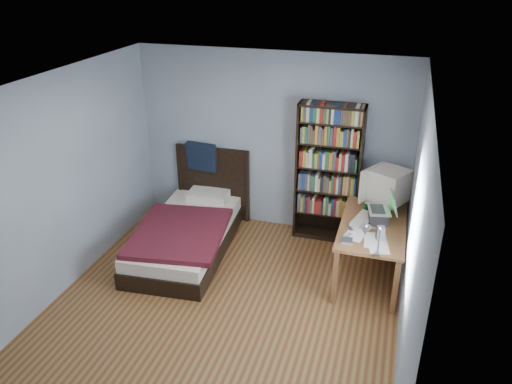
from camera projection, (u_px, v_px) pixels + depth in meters
The scene contains 14 objects.
room at pixel (221, 210), 5.04m from camera, with size 4.20×4.24×2.50m.
desk at pixel (374, 227), 6.43m from camera, with size 0.75×1.54×0.73m.
crt_monitor at pixel (386, 186), 6.13m from camera, with size 0.62×0.56×0.51m.
laptop at pixel (380, 214), 5.85m from camera, with size 0.37×0.36×0.39m.
desk_lamp at pixel (368, 233), 4.77m from camera, with size 0.21×0.47×0.56m.
keyboard at pixel (363, 219), 5.92m from camera, with size 0.17×0.43×0.03m, color #BAB19B.
speaker at pixel (381, 233), 5.50m from camera, with size 0.08×0.08×0.16m, color gray.
soda_can at pixel (366, 207), 6.13m from camera, with size 0.06×0.06×0.11m, color #073316.
mouse at pixel (375, 208), 6.18m from camera, with size 0.07×0.11×0.04m, color silver.
phone_silver at pixel (350, 229), 5.73m from camera, with size 0.05×0.10×0.02m, color #BCBCC1.
phone_grey at pixel (349, 235), 5.60m from camera, with size 0.05×0.09×0.02m, color gray.
external_drive at pixel (347, 241), 5.48m from camera, with size 0.12×0.12×0.03m, color gray.
bookshelf at pixel (328, 174), 6.64m from camera, with size 0.86×0.30×1.90m.
bed at pixel (189, 230), 6.68m from camera, with size 1.30×2.17×1.16m.
Camera 1 is at (1.65, -4.19, 3.58)m, focal length 35.00 mm.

